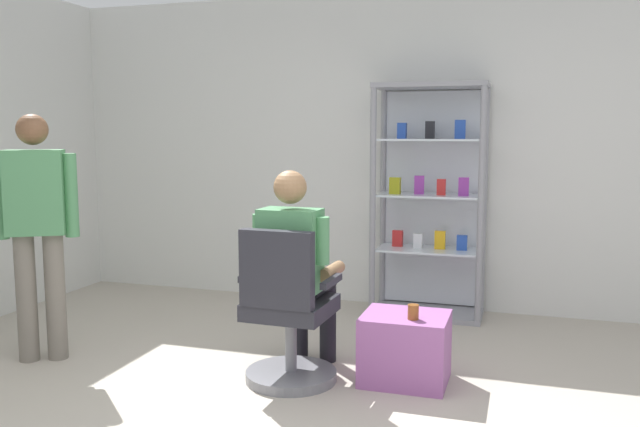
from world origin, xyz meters
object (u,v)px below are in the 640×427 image
(office_chair, at_px, (287,320))
(seated_shopkeeper, at_px, (297,263))
(standing_customer, at_px, (37,221))
(storage_crate, at_px, (405,348))
(tea_glass, at_px, (413,312))
(display_cabinet_main, at_px, (430,199))

(office_chair, relative_size, seated_shopkeeper, 0.74)
(seated_shopkeeper, relative_size, standing_customer, 0.79)
(storage_crate, distance_m, standing_customer, 2.51)
(office_chair, height_order, storage_crate, office_chair)
(storage_crate, xyz_separation_m, tea_glass, (0.06, -0.08, 0.25))
(seated_shopkeeper, distance_m, standing_customer, 1.75)
(office_chair, xyz_separation_m, standing_customer, (-1.71, -0.09, 0.54))
(display_cabinet_main, relative_size, storage_crate, 3.71)
(display_cabinet_main, bearing_deg, storage_crate, -86.92)
(display_cabinet_main, bearing_deg, tea_glass, -85.07)
(storage_crate, bearing_deg, display_cabinet_main, 93.08)
(office_chair, relative_size, standing_customer, 0.59)
(display_cabinet_main, bearing_deg, office_chair, -107.83)
(office_chair, distance_m, standing_customer, 1.79)
(display_cabinet_main, height_order, standing_customer, display_cabinet_main)
(seated_shopkeeper, xyz_separation_m, tea_glass, (0.72, -0.00, -0.25))
(seated_shopkeeper, height_order, tea_glass, seated_shopkeeper)
(display_cabinet_main, height_order, seated_shopkeeper, display_cabinet_main)
(office_chair, bearing_deg, tea_glass, 12.41)
(storage_crate, height_order, tea_glass, tea_glass)
(standing_customer, bearing_deg, tea_glass, 5.76)
(display_cabinet_main, height_order, storage_crate, display_cabinet_main)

